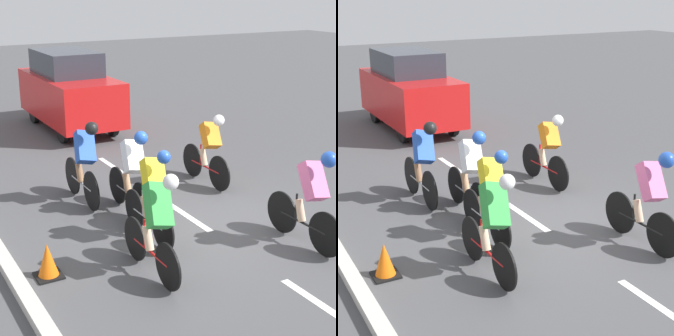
% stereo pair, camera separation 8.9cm
% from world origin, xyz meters
% --- Properties ---
extents(ground_plane, '(60.00, 60.00, 0.00)m').
position_xyz_m(ground_plane, '(0.00, 0.00, 0.00)').
color(ground_plane, '#4C4C4F').
extents(lane_stripe_near, '(0.12, 1.40, 0.01)m').
position_xyz_m(lane_stripe_near, '(0.00, 2.76, 0.00)').
color(lane_stripe_near, white).
rests_on(lane_stripe_near, ground).
extents(lane_stripe_mid, '(0.12, 1.40, 0.01)m').
position_xyz_m(lane_stripe_mid, '(0.00, -0.44, 0.00)').
color(lane_stripe_mid, white).
rests_on(lane_stripe_mid, ground).
extents(lane_stripe_far, '(0.12, 1.40, 0.01)m').
position_xyz_m(lane_stripe_far, '(0.00, -3.64, 0.00)').
color(lane_stripe_far, white).
rests_on(lane_stripe_far, ground).
extents(curb, '(0.20, 25.63, 0.14)m').
position_xyz_m(curb, '(3.20, -0.44, 0.07)').
color(curb, beige).
rests_on(curb, ground).
extents(cyclist_blue, '(0.43, 1.66, 1.56)m').
position_xyz_m(cyclist_blue, '(1.29, -1.94, 0.82)').
color(cyclist_blue, black).
rests_on(cyclist_blue, ground).
extents(cyclist_green, '(0.45, 1.62, 1.53)m').
position_xyz_m(cyclist_green, '(1.44, 1.07, 0.80)').
color(cyclist_green, black).
rests_on(cyclist_green, ground).
extents(cyclist_pink, '(0.42, 1.66, 1.55)m').
position_xyz_m(cyclist_pink, '(-1.03, 1.38, 0.82)').
color(cyclist_pink, black).
rests_on(cyclist_pink, ground).
extents(cyclist_orange, '(0.39, 1.68, 1.46)m').
position_xyz_m(cyclist_orange, '(-1.21, -1.67, 0.76)').
color(cyclist_orange, black).
rests_on(cyclist_orange, ground).
extents(cyclist_white, '(0.41, 1.64, 1.52)m').
position_xyz_m(cyclist_white, '(0.75, -1.07, 0.81)').
color(cyclist_white, black).
rests_on(cyclist_white, ground).
extents(cyclist_yellow, '(0.42, 1.61, 1.51)m').
position_xyz_m(cyclist_yellow, '(0.95, 0.04, 0.79)').
color(cyclist_yellow, black).
rests_on(cyclist_yellow, ground).
extents(support_car, '(1.70, 3.95, 2.11)m').
position_xyz_m(support_car, '(-0.38, -7.30, 1.06)').
color(support_car, black).
rests_on(support_car, ground).
extents(traffic_cone, '(0.36, 0.36, 0.49)m').
position_xyz_m(traffic_cone, '(2.75, 0.39, 0.24)').
color(traffic_cone, black).
rests_on(traffic_cone, ground).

